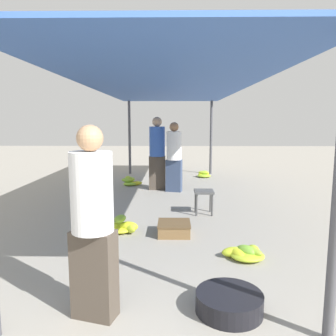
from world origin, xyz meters
The scene contains 13 objects.
canopy_post_back_left centered at (-1.27, 8.23, 1.13)m, with size 0.08×0.08×2.27m, color #4C4C51.
canopy_post_back_right centered at (1.27, 8.23, 1.13)m, with size 0.08×0.08×2.27m, color #4C4C51.
canopy_tarp centered at (0.00, 4.26, 2.29)m, with size 2.94×8.33×0.04m, color #33569E.
vendor_foreground centered at (-0.56, 0.57, 0.84)m, with size 0.42×0.42×1.62m.
stool centered at (0.64, 3.71, 0.34)m, with size 0.34×0.34×0.43m.
basin_black centered at (0.58, 0.65, 0.09)m, with size 0.58×0.58×0.17m.
banana_pile_left_0 centered at (-0.66, 2.69, 0.09)m, with size 0.49×0.46×0.27m.
banana_pile_left_1 centered at (-1.01, 6.30, 0.09)m, with size 0.58×0.37×0.24m.
banana_pile_right_0 centered at (0.96, 1.78, 0.07)m, with size 0.51×0.39×0.16m.
banana_pile_right_1 centered at (1.00, 7.59, 0.09)m, with size 0.40×0.40×0.20m.
crate_near centered at (0.11, 2.61, 0.09)m, with size 0.47×0.47×0.18m.
shopper_walking_mid centered at (-0.29, 5.83, 0.91)m, with size 0.39×0.37×1.75m.
shopper_walking_far centered at (0.11, 5.60, 0.84)m, with size 0.42×0.42×1.62m.
Camera 1 is at (0.10, -2.00, 1.64)m, focal length 35.00 mm.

